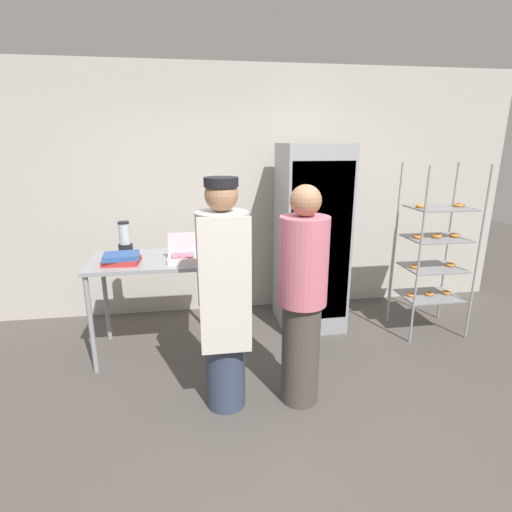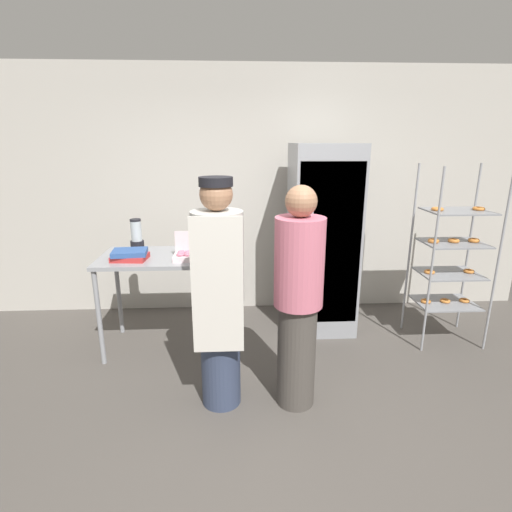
% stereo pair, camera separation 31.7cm
% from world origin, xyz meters
% --- Properties ---
extents(ground_plane, '(14.00, 14.00, 0.00)m').
position_xyz_m(ground_plane, '(0.00, 0.00, 0.00)').
color(ground_plane, '#4C4742').
extents(back_wall, '(6.40, 0.12, 2.77)m').
position_xyz_m(back_wall, '(0.00, 2.26, 1.38)').
color(back_wall, '#B7B2A8').
rests_on(back_wall, ground_plane).
extents(refrigerator, '(0.67, 0.72, 1.94)m').
position_xyz_m(refrigerator, '(0.63, 1.64, 0.97)').
color(refrigerator, gray).
rests_on(refrigerator, ground_plane).
extents(baking_rack, '(0.64, 0.51, 1.76)m').
position_xyz_m(baking_rack, '(1.83, 1.27, 0.87)').
color(baking_rack, '#93969B').
rests_on(baking_rack, ground_plane).
extents(prep_counter, '(1.11, 0.70, 0.93)m').
position_xyz_m(prep_counter, '(-0.98, 1.26, 0.82)').
color(prep_counter, gray).
rests_on(prep_counter, ground_plane).
extents(donut_box, '(0.26, 0.20, 0.24)m').
position_xyz_m(donut_box, '(-0.70, 1.12, 0.98)').
color(donut_box, silver).
rests_on(donut_box, prep_counter).
extents(blender_pitcher, '(0.13, 0.13, 0.30)m').
position_xyz_m(blender_pitcher, '(-1.25, 1.53, 1.07)').
color(blender_pitcher, black).
rests_on(blender_pitcher, prep_counter).
extents(binder_stack, '(0.32, 0.26, 0.09)m').
position_xyz_m(binder_stack, '(-1.23, 1.14, 0.98)').
color(binder_stack, '#B72D2D').
rests_on(binder_stack, prep_counter).
extents(person_baker, '(0.37, 0.39, 1.74)m').
position_xyz_m(person_baker, '(-0.40, 0.34, 0.90)').
color(person_baker, '#333D56').
rests_on(person_baker, ground_plane).
extents(person_customer, '(0.36, 0.36, 1.68)m').
position_xyz_m(person_customer, '(0.18, 0.31, 0.86)').
color(person_customer, '#47423D').
rests_on(person_customer, ground_plane).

